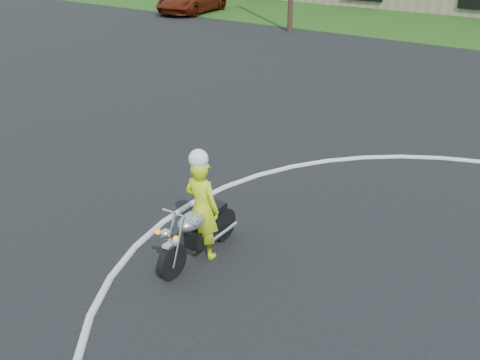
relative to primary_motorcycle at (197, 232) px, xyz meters
The scene contains 3 objects.
primary_motorcycle is the anchor object (origin of this frame).
rider_primary_grp 0.45m from the primary_motorcycle, 92.33° to the left, with size 0.67×0.46×1.95m.
pickup_grp 28.90m from the primary_motorcycle, 131.81° to the left, with size 3.57×6.00×1.56m.
Camera 1 is at (0.54, -4.11, 5.07)m, focal length 40.00 mm.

